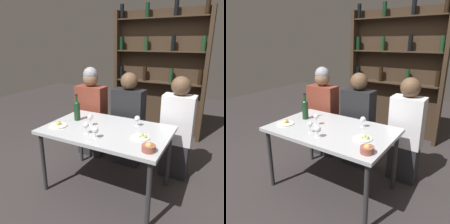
# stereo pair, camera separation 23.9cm
# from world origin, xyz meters

# --- Properties ---
(ground_plane) EXTENTS (10.00, 10.00, 0.00)m
(ground_plane) POSITION_xyz_m (0.00, 0.00, 0.00)
(ground_plane) COLOR #332D2D
(dining_table) EXTENTS (1.33, 0.84, 0.74)m
(dining_table) POSITION_xyz_m (0.00, 0.00, 0.68)
(dining_table) COLOR #B7BABF
(dining_table) RESTS_ON ground_plane
(wine_rack_wall) EXTENTS (1.61, 0.21, 2.24)m
(wine_rack_wall) POSITION_xyz_m (0.00, 1.89, 1.15)
(wine_rack_wall) COLOR #38281C
(wine_rack_wall) RESTS_ON ground_plane
(wine_bottle) EXTENTS (0.07, 0.07, 0.31)m
(wine_bottle) POSITION_xyz_m (-0.44, 0.08, 0.87)
(wine_bottle) COLOR #19381E
(wine_bottle) RESTS_ON dining_table
(wine_glass_0) EXTENTS (0.07, 0.07, 0.11)m
(wine_glass_0) POSITION_xyz_m (0.02, -0.26, 0.81)
(wine_glass_0) COLOR silver
(wine_glass_0) RESTS_ON dining_table
(wine_glass_1) EXTENTS (0.06, 0.06, 0.12)m
(wine_glass_1) POSITION_xyz_m (0.26, 0.22, 0.82)
(wine_glass_1) COLOR silver
(wine_glass_1) RESTS_ON dining_table
(wine_glass_2) EXTENTS (0.06, 0.06, 0.12)m
(wine_glass_2) POSITION_xyz_m (-0.12, -0.21, 0.82)
(wine_glass_2) COLOR silver
(wine_glass_2) RESTS_ON dining_table
(wine_glass_3) EXTENTS (0.06, 0.06, 0.13)m
(wine_glass_3) POSITION_xyz_m (-0.20, -0.01, 0.83)
(wine_glass_3) COLOR silver
(wine_glass_3) RESTS_ON dining_table
(food_plate_0) EXTENTS (0.18, 0.18, 0.04)m
(food_plate_0) POSITION_xyz_m (0.41, -0.06, 0.75)
(food_plate_0) COLOR silver
(food_plate_0) RESTS_ON dining_table
(food_plate_1) EXTENTS (0.19, 0.19, 0.05)m
(food_plate_1) POSITION_xyz_m (-0.51, -0.18, 0.75)
(food_plate_1) COLOR silver
(food_plate_1) RESTS_ON dining_table
(snack_bowl) EXTENTS (0.12, 0.12, 0.08)m
(snack_bowl) POSITION_xyz_m (0.56, -0.28, 0.77)
(snack_bowl) COLOR #995142
(snack_bowl) RESTS_ON dining_table
(seated_person_left) EXTENTS (0.42, 0.22, 1.30)m
(seated_person_left) POSITION_xyz_m (-0.59, 0.63, 0.63)
(seated_person_left) COLOR #26262B
(seated_person_left) RESTS_ON ground_plane
(seated_person_center) EXTENTS (0.41, 0.22, 1.26)m
(seated_person_center) POSITION_xyz_m (-0.02, 0.63, 0.60)
(seated_person_center) COLOR #26262B
(seated_person_center) RESTS_ON ground_plane
(seated_person_right) EXTENTS (0.37, 0.22, 1.26)m
(seated_person_right) POSITION_xyz_m (0.62, 0.63, 0.60)
(seated_person_right) COLOR #26262B
(seated_person_right) RESTS_ON ground_plane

